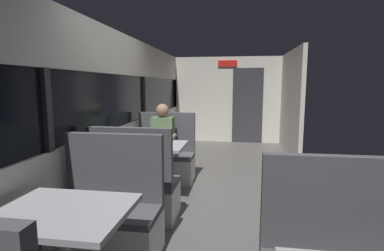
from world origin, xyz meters
The scene contains 11 objects.
ground_plane centered at (0.00, 0.00, -0.01)m, with size 3.30×9.20×0.02m, color #514F4C.
carriage_window_panel_left centered at (-1.45, 0.00, 1.11)m, with size 0.09×8.48×2.30m.
carriage_end_bulkhead centered at (0.06, 4.19, 1.14)m, with size 2.90×0.11×2.30m.
carriage_aisle_panel_right centered at (1.45, 3.00, 1.15)m, with size 0.08×2.40×2.30m, color beige.
dining_table_near_window centered at (-0.89, -2.09, 0.64)m, with size 0.90×0.70×0.74m.
bench_near_window_facing_entry centered at (-0.89, -1.39, 0.33)m, with size 0.95×0.50×1.10m.
dining_table_mid_window centered at (-0.89, 0.04, 0.64)m, with size 0.90×0.70×0.74m.
bench_mid_window_facing_end centered at (-0.89, -0.66, 0.33)m, with size 0.95×0.50×1.10m.
bench_mid_window_facing_entry centered at (-0.89, 0.74, 0.33)m, with size 0.95×0.50×1.10m.
seated_passenger centered at (-0.89, 0.67, 0.54)m, with size 0.47×0.55×1.26m.
coffee_cup_secondary centered at (-0.90, 0.01, 0.79)m, with size 0.07×0.07×0.09m.
Camera 1 is at (0.23, -3.75, 1.55)m, focal length 27.10 mm.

